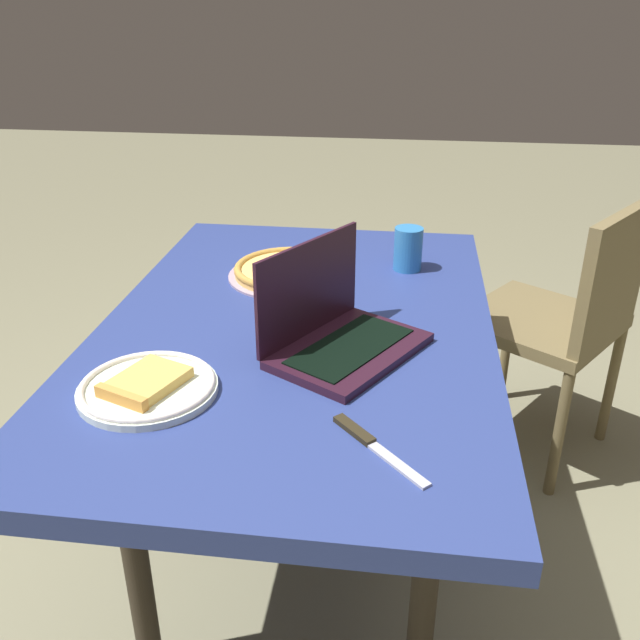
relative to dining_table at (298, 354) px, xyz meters
The scene contains 8 objects.
ground_plane 0.69m from the dining_table, ahead, with size 12.00×12.00×0.00m, color #79775B.
dining_table is the anchor object (origin of this frame).
laptop 0.20m from the dining_table, 139.39° to the right, with size 0.38×0.34×0.22m.
pizza_plate 0.41m from the dining_table, 145.85° to the left, with size 0.25×0.25×0.04m.
pizza_tray 0.28m from the dining_table, 13.12° to the left, with size 0.31×0.31×0.03m.
table_knife 0.48m from the dining_table, 156.21° to the right, with size 0.17×0.16×0.01m.
drink_cup 0.44m from the dining_table, 33.94° to the right, with size 0.07×0.07×0.11m.
chair_near 1.02m from the dining_table, 47.19° to the right, with size 0.61×0.61×0.87m.
Camera 1 is at (-1.34, -0.23, 1.43)m, focal length 38.48 mm.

